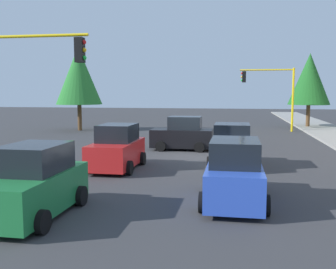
# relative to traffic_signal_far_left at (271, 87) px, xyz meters

# --- Properties ---
(ground_plane) EXTENTS (120.00, 120.00, 0.00)m
(ground_plane) POSITION_rel_traffic_signal_far_left_xyz_m (14.00, -5.66, -3.86)
(ground_plane) COLOR #353538
(lane_arrow_near) EXTENTS (2.40, 1.10, 1.10)m
(lane_arrow_near) POSITION_rel_traffic_signal_far_left_xyz_m (25.51, -8.66, -3.86)
(lane_arrow_near) COLOR silver
(lane_arrow_near) RESTS_ON ground
(traffic_signal_far_left) EXTENTS (0.36, 4.59, 5.44)m
(traffic_signal_far_left) POSITION_rel_traffic_signal_far_left_xyz_m (0.00, 0.00, 0.00)
(traffic_signal_far_left) COLOR yellow
(traffic_signal_far_left) RESTS_ON ground
(traffic_signal_near_right) EXTENTS (0.36, 4.59, 5.76)m
(traffic_signal_near_right) POSITION_rel_traffic_signal_far_left_xyz_m (20.00, -11.37, 0.21)
(traffic_signal_near_right) COLOR yellow
(traffic_signal_near_right) RESTS_ON ground
(tree_roadside_far) EXTENTS (3.86, 3.86, 7.04)m
(tree_roadside_far) POSITION_rel_traffic_signal_far_left_xyz_m (-4.00, 3.84, 0.75)
(tree_roadside_far) COLOR brown
(tree_roadside_far) RESTS_ON ground
(tree_opposite_side) EXTENTS (4.03, 4.03, 7.36)m
(tree_opposite_side) POSITION_rel_traffic_signal_far_left_xyz_m (2.00, -16.66, 0.96)
(tree_opposite_side) COLOR brown
(tree_opposite_side) RESTS_ON ground
(car_black) EXTENTS (2.00, 3.61, 1.98)m
(car_black) POSITION_rel_traffic_signal_far_left_xyz_m (12.00, -6.04, -2.97)
(car_black) COLOR black
(car_black) RESTS_ON ground
(car_green) EXTENTS (3.85, 2.01, 1.98)m
(car_green) POSITION_rel_traffic_signal_far_left_xyz_m (24.92, -8.43, -2.97)
(car_green) COLOR #1E7238
(car_green) RESTS_ON ground
(car_white) EXTENTS (3.68, 2.09, 1.98)m
(car_white) POSITION_rel_traffic_signal_far_left_xyz_m (16.66, -3.14, -2.97)
(car_white) COLOR white
(car_white) RESTS_ON ground
(car_blue) EXTENTS (4.12, 1.95, 1.98)m
(car_blue) POSITION_rel_traffic_signal_far_left_xyz_m (22.59, -2.99, -2.97)
(car_blue) COLOR blue
(car_blue) RESTS_ON ground
(car_red) EXTENTS (3.73, 2.01, 1.98)m
(car_red) POSITION_rel_traffic_signal_far_left_xyz_m (18.17, -8.16, -2.97)
(car_red) COLOR red
(car_red) RESTS_ON ground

